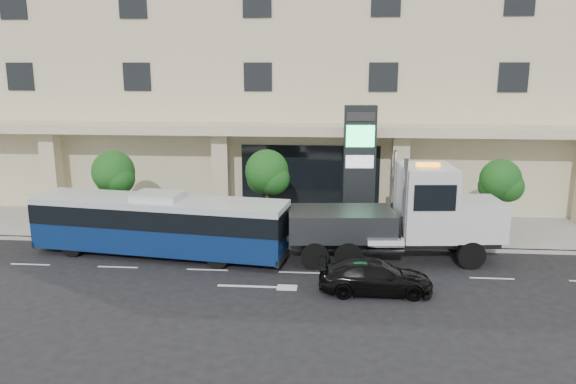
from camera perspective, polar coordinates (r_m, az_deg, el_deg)
name	(u,v)px	position (r m, az deg, el deg)	size (l,w,h in m)	color
ground	(302,261)	(25.58, 1.41, -6.99)	(120.00, 120.00, 0.00)	black
sidewalk	(307,228)	(30.30, 1.98, -3.68)	(120.00, 6.00, 0.15)	gray
curb	(304,245)	(27.44, 1.66, -5.44)	(120.00, 0.30, 0.15)	gray
convention_center	(316,45)	(39.50, 2.87, 14.67)	(60.00, 17.60, 20.00)	beige
tree_left	(114,175)	(30.38, -17.27, 1.68)	(2.27, 2.20, 4.22)	#422B19
tree_mid	(267,174)	(28.34, -2.11, 1.80)	(2.28, 2.20, 4.38)	#422B19
tree_right	(501,183)	(29.34, 20.80, 0.90)	(2.10, 2.00, 4.04)	#422B19
city_bus	(160,224)	(26.48, -12.92, -3.16)	(12.07, 4.09, 3.00)	black
tow_truck	(404,217)	(25.64, 11.69, -2.50)	(10.78, 3.47, 4.89)	#2D3033
black_sedan	(375,277)	(22.23, 8.87, -8.51)	(1.78, 4.39, 1.27)	black
signage_pylon	(359,168)	(29.16, 7.24, 2.42)	(1.66, 0.70, 6.53)	black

